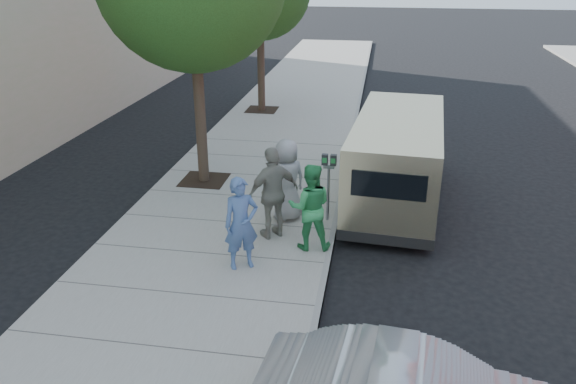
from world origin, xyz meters
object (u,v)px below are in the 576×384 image
object	(u,v)px
person_striped_polo	(273,193)
person_gray_shirt	(287,180)
van	(397,158)
person_officer	(241,224)
parking_meter	(329,173)
person_green_shirt	(310,207)

from	to	relation	value
person_striped_polo	person_gray_shirt	bearing A→B (deg)	-137.66
van	person_officer	size ratio (longest dim) A/B	3.28
parking_meter	person_gray_shirt	xyz separation A→B (m)	(-0.93, -0.10, -0.19)
van	person_striped_polo	world-z (taller)	van
person_gray_shirt	person_green_shirt	bearing A→B (deg)	78.19
person_green_shirt	person_gray_shirt	world-z (taller)	person_gray_shirt
person_gray_shirt	person_striped_polo	size ratio (longest dim) A/B	0.94
person_gray_shirt	person_officer	bearing A→B (deg)	37.47
person_striped_polo	parking_meter	bearing A→B (deg)	-175.81
person_officer	person_green_shirt	distance (m)	1.55
parking_meter	person_officer	world-z (taller)	person_officer
parking_meter	person_officer	size ratio (longest dim) A/B	0.86
person_striped_polo	van	bearing A→B (deg)	-173.63
person_green_shirt	person_striped_polo	bearing A→B (deg)	-33.09
person_striped_polo	person_green_shirt	bearing A→B (deg)	116.46
parking_meter	van	size ratio (longest dim) A/B	0.26
person_green_shirt	person_gray_shirt	size ratio (longest dim) A/B	0.97
parking_meter	person_officer	bearing A→B (deg)	-119.38
person_green_shirt	van	bearing A→B (deg)	-129.02
parking_meter	person_green_shirt	bearing A→B (deg)	-98.04
person_officer	person_gray_shirt	size ratio (longest dim) A/B	0.97
person_officer	person_green_shirt	xyz separation A→B (m)	(1.19, 0.99, -0.00)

